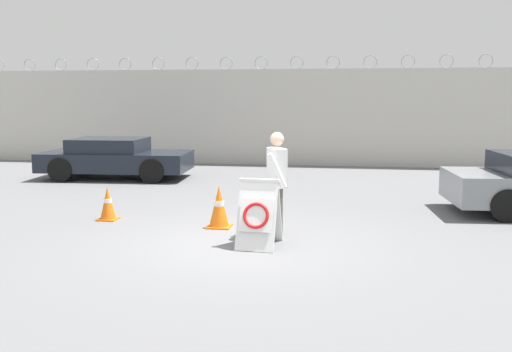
# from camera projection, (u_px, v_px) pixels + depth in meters

# --- Properties ---
(ground_plane) EXTENTS (90.00, 90.00, 0.00)m
(ground_plane) POSITION_uv_depth(u_px,v_px,m) (238.00, 244.00, 9.45)
(ground_plane) COLOR slate
(perimeter_wall) EXTENTS (36.00, 0.30, 3.82)m
(perimeter_wall) POSITION_uv_depth(u_px,v_px,m) (296.00, 117.00, 20.12)
(perimeter_wall) COLOR beige
(perimeter_wall) RESTS_ON ground_plane
(barricade_sign) EXTENTS (0.69, 0.89, 1.11)m
(barricade_sign) POSITION_uv_depth(u_px,v_px,m) (259.00, 213.00, 9.24)
(barricade_sign) COLOR white
(barricade_sign) RESTS_ON ground_plane
(security_guard) EXTENTS (0.42, 0.70, 1.82)m
(security_guard) POSITION_uv_depth(u_px,v_px,m) (277.00, 178.00, 9.86)
(security_guard) COLOR #514C42
(security_guard) RESTS_ON ground_plane
(traffic_cone_near) EXTENTS (0.36, 0.36, 0.66)m
(traffic_cone_near) POSITION_uv_depth(u_px,v_px,m) (108.00, 204.00, 11.26)
(traffic_cone_near) COLOR orange
(traffic_cone_near) RESTS_ON ground_plane
(traffic_cone_mid) EXTENTS (0.44, 0.44, 0.78)m
(traffic_cone_mid) POSITION_uv_depth(u_px,v_px,m) (219.00, 207.00, 10.62)
(traffic_cone_mid) COLOR orange
(traffic_cone_mid) RESTS_ON ground_plane
(parked_car_front_coupe) EXTENTS (4.40, 2.22, 1.20)m
(parked_car_front_coupe) POSITION_uv_depth(u_px,v_px,m) (115.00, 158.00, 16.94)
(parked_car_front_coupe) COLOR black
(parked_car_front_coupe) RESTS_ON ground_plane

